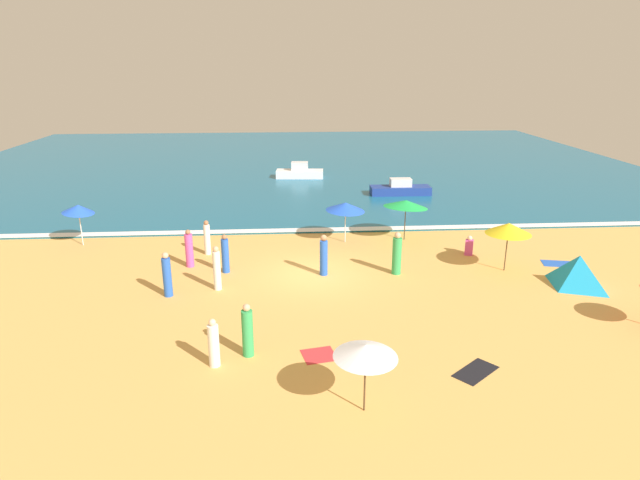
{
  "coord_description": "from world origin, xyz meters",
  "views": [
    {
      "loc": [
        -1.27,
        -22.12,
        8.79
      ],
      "look_at": [
        0.43,
        2.34,
        0.8
      ],
      "focal_mm": 30.72,
      "sensor_mm": 36.0,
      "label": 1
    }
  ],
  "objects_px": {
    "beachgoer_3": "(324,256)",
    "beachgoer_8": "(214,344)",
    "beach_umbrella_3": "(78,209)",
    "small_boat_0": "(300,172)",
    "beach_umbrella_2": "(509,228)",
    "beachgoer_5": "(167,275)",
    "beach_tent": "(578,271)",
    "beachgoer_4": "(189,249)",
    "beachgoer_9": "(397,254)",
    "beachgoer_7": "(225,255)",
    "beach_umbrella_1": "(406,204)",
    "beachgoer_1": "(469,246)",
    "beach_umbrella_4": "(345,207)",
    "small_boat_1": "(400,189)",
    "beach_umbrella_5": "(366,351)",
    "beachgoer_0": "(207,238)",
    "beachgoer_6": "(217,269)",
    "beachgoer_2": "(248,332)"
  },
  "relations": [
    {
      "from": "beach_umbrella_2",
      "to": "small_boat_1",
      "type": "bearing_deg",
      "value": 96.48
    },
    {
      "from": "beachgoer_2",
      "to": "beach_umbrella_5",
      "type": "bearing_deg",
      "value": -43.9
    },
    {
      "from": "beachgoer_0",
      "to": "beachgoer_1",
      "type": "height_order",
      "value": "beachgoer_0"
    },
    {
      "from": "beach_tent",
      "to": "beachgoer_7",
      "type": "relative_size",
      "value": 1.52
    },
    {
      "from": "beachgoer_3",
      "to": "beachgoer_0",
      "type": "bearing_deg",
      "value": 150.19
    },
    {
      "from": "beach_umbrella_2",
      "to": "beachgoer_4",
      "type": "height_order",
      "value": "beach_umbrella_2"
    },
    {
      "from": "beachgoer_0",
      "to": "beachgoer_7",
      "type": "distance_m",
      "value": 2.69
    },
    {
      "from": "beachgoer_4",
      "to": "beachgoer_6",
      "type": "xyz_separation_m",
      "value": [
        1.53,
        -2.73,
        0.08
      ]
    },
    {
      "from": "beachgoer_4",
      "to": "beach_umbrella_1",
      "type": "bearing_deg",
      "value": 17.15
    },
    {
      "from": "beachgoer_4",
      "to": "beachgoer_1",
      "type": "bearing_deg",
      "value": 3.03
    },
    {
      "from": "beach_umbrella_2",
      "to": "beachgoer_3",
      "type": "xyz_separation_m",
      "value": [
        -8.03,
        0.02,
        -1.06
      ]
    },
    {
      "from": "beach_umbrella_2",
      "to": "beachgoer_5",
      "type": "xyz_separation_m",
      "value": [
        -14.31,
        -1.8,
        -1.07
      ]
    },
    {
      "from": "beachgoer_6",
      "to": "small_boat_1",
      "type": "xyz_separation_m",
      "value": [
        10.8,
        15.67,
        -0.41
      ]
    },
    {
      "from": "beachgoer_9",
      "to": "beachgoer_7",
      "type": "bearing_deg",
      "value": 174.67
    },
    {
      "from": "beachgoer_5",
      "to": "beach_umbrella_4",
      "type": "bearing_deg",
      "value": 39.21
    },
    {
      "from": "beachgoer_3",
      "to": "beachgoer_8",
      "type": "distance_m",
      "value": 8.19
    },
    {
      "from": "beachgoer_0",
      "to": "beachgoer_6",
      "type": "bearing_deg",
      "value": -77.82
    },
    {
      "from": "beachgoer_2",
      "to": "beachgoer_6",
      "type": "height_order",
      "value": "beachgoer_6"
    },
    {
      "from": "beach_umbrella_3",
      "to": "beach_umbrella_4",
      "type": "xyz_separation_m",
      "value": [
        13.25,
        -0.42,
        -0.01
      ]
    },
    {
      "from": "beach_umbrella_1",
      "to": "beach_umbrella_4",
      "type": "bearing_deg",
      "value": -176.45
    },
    {
      "from": "beachgoer_0",
      "to": "beachgoer_4",
      "type": "xyz_separation_m",
      "value": [
        -0.59,
        -1.64,
        0.01
      ]
    },
    {
      "from": "beach_umbrella_1",
      "to": "beach_tent",
      "type": "bearing_deg",
      "value": -49.36
    },
    {
      "from": "beachgoer_2",
      "to": "beachgoer_3",
      "type": "height_order",
      "value": "beachgoer_3"
    },
    {
      "from": "beachgoer_4",
      "to": "small_boat_0",
      "type": "bearing_deg",
      "value": 73.67
    },
    {
      "from": "beach_umbrella_5",
      "to": "beachgoer_5",
      "type": "bearing_deg",
      "value": 129.78
    },
    {
      "from": "beach_umbrella_2",
      "to": "beachgoer_0",
      "type": "xyz_separation_m",
      "value": [
        -13.37,
        3.09,
        -1.13
      ]
    },
    {
      "from": "beach_umbrella_3",
      "to": "small_boat_0",
      "type": "height_order",
      "value": "beach_umbrella_3"
    },
    {
      "from": "beach_umbrella_4",
      "to": "beach_umbrella_5",
      "type": "distance_m",
      "value": 14.28
    },
    {
      "from": "beachgoer_1",
      "to": "beachgoer_7",
      "type": "xyz_separation_m",
      "value": [
        -11.39,
        -1.51,
        0.4
      ]
    },
    {
      "from": "beach_tent",
      "to": "beachgoer_8",
      "type": "xyz_separation_m",
      "value": [
        -14.14,
        -5.22,
        0.05
      ]
    },
    {
      "from": "beach_tent",
      "to": "beachgoer_6",
      "type": "distance_m",
      "value": 14.7
    },
    {
      "from": "beachgoer_9",
      "to": "beachgoer_5",
      "type": "bearing_deg",
      "value": -169.56
    },
    {
      "from": "beach_umbrella_2",
      "to": "beach_umbrella_5",
      "type": "relative_size",
      "value": 1.19
    },
    {
      "from": "beach_umbrella_4",
      "to": "beachgoer_2",
      "type": "height_order",
      "value": "beach_umbrella_4"
    },
    {
      "from": "beach_umbrella_1",
      "to": "beachgoer_1",
      "type": "height_order",
      "value": "beach_umbrella_1"
    },
    {
      "from": "beach_umbrella_5",
      "to": "beachgoer_2",
      "type": "xyz_separation_m",
      "value": [
        -3.21,
        3.09,
        -0.95
      ]
    },
    {
      "from": "beach_umbrella_5",
      "to": "small_boat_0",
      "type": "relative_size",
      "value": 0.6
    },
    {
      "from": "beachgoer_2",
      "to": "beachgoer_0",
      "type": "bearing_deg",
      "value": 104.21
    },
    {
      "from": "beachgoer_5",
      "to": "beachgoer_9",
      "type": "bearing_deg",
      "value": 10.44
    },
    {
      "from": "beachgoer_9",
      "to": "small_boat_0",
      "type": "distance_m",
      "value": 20.92
    },
    {
      "from": "beach_umbrella_2",
      "to": "beachgoer_7",
      "type": "relative_size",
      "value": 1.54
    },
    {
      "from": "beach_tent",
      "to": "beachgoer_9",
      "type": "xyz_separation_m",
      "value": [
        -7.11,
        1.91,
        0.21
      ]
    },
    {
      "from": "beachgoer_7",
      "to": "beachgoer_9",
      "type": "relative_size",
      "value": 0.92
    },
    {
      "from": "beach_umbrella_1",
      "to": "beach_tent",
      "type": "relative_size",
      "value": 1.22
    },
    {
      "from": "beachgoer_4",
      "to": "beach_tent",
      "type": "bearing_deg",
      "value": -11.93
    },
    {
      "from": "beachgoer_7",
      "to": "small_boat_0",
      "type": "relative_size",
      "value": 0.46
    },
    {
      "from": "beach_umbrella_3",
      "to": "beachgoer_5",
      "type": "bearing_deg",
      "value": -50.49
    },
    {
      "from": "beachgoer_8",
      "to": "small_boat_1",
      "type": "bearing_deg",
      "value": 64.58
    },
    {
      "from": "beach_umbrella_3",
      "to": "beach_umbrella_5",
      "type": "relative_size",
      "value": 0.97
    },
    {
      "from": "beach_umbrella_1",
      "to": "beachgoer_3",
      "type": "bearing_deg",
      "value": -134.33
    }
  ]
}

